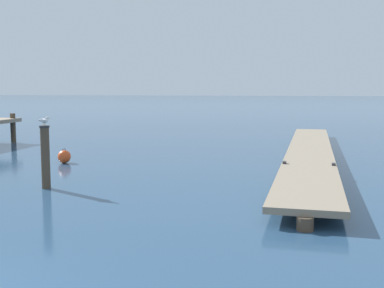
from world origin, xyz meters
TOP-DOWN VIEW (x-y plane):
  - floating_dock at (6.07, 15.79)m, footprint 2.96×21.11m
  - mooring_piling at (-1.96, 8.39)m, footprint 0.30×0.30m
  - perched_seagull at (-1.97, 8.39)m, footprint 0.38×0.20m
  - mooring_buoy at (-3.64, 13.10)m, footprint 0.52×0.52m

SIDE VIEW (x-z plane):
  - mooring_buoy at x=-3.64m, z-range -0.04..0.56m
  - floating_dock at x=6.07m, z-range 0.10..0.63m
  - mooring_piling at x=-1.96m, z-range 0.04..1.93m
  - perched_seagull at x=-1.97m, z-range 1.90..2.17m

